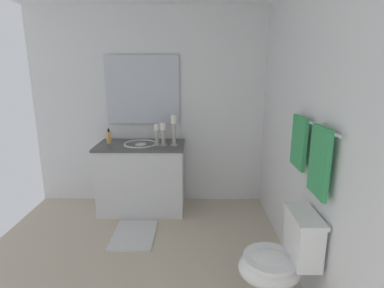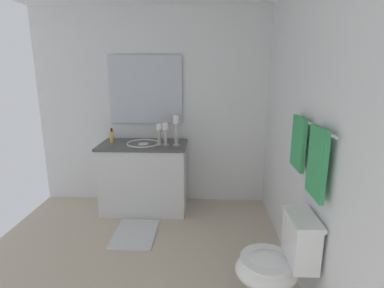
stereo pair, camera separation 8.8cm
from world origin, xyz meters
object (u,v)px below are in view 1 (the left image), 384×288
object	(u,v)px
towel_bar	(313,124)
towel_center	(320,162)
mirror	(142,90)
candle_holder_short	(163,134)
candle_holder_tall	(174,129)
soap_bottle	(109,137)
toilet	(279,263)
towel_near_vanity	(299,142)
bath_mat	(134,235)
sink_basin	(141,147)
candle_holder_mid	(157,134)
vanity_cabinet	(142,177)

from	to	relation	value
towel_bar	towel_center	world-z (taller)	towel_center
mirror	candle_holder_short	xyz separation A→B (m)	(0.34, 0.28, -0.48)
candle_holder_tall	soap_bottle	size ratio (longest dim) A/B	2.00
toilet	towel_center	size ratio (longest dim) A/B	1.60
soap_bottle	towel_near_vanity	bearing A→B (deg)	55.92
bath_mat	sink_basin	bearing A→B (deg)	179.91
towel_near_vanity	bath_mat	world-z (taller)	towel_near_vanity
candle_holder_tall	towel_center	distance (m)	1.89
candle_holder_mid	towel_center	xyz separation A→B (m)	(1.58, 1.26, 0.16)
sink_basin	candle_holder_short	world-z (taller)	candle_holder_short
sink_basin	candle_holder_tall	distance (m)	0.47
candle_holder_tall	soap_bottle	xyz separation A→B (m)	(-0.10, -0.79, -0.12)
sink_basin	candle_holder_mid	bearing A→B (deg)	78.13
soap_bottle	bath_mat	distance (m)	1.19
towel_bar	bath_mat	world-z (taller)	towel_bar
bath_mat	towel_center	bearing A→B (deg)	55.56
candle_holder_mid	bath_mat	world-z (taller)	candle_holder_mid
sink_basin	towel_center	distance (m)	2.21
candle_holder_short	towel_near_vanity	bearing A→B (deg)	45.79
sink_basin	towel_bar	world-z (taller)	towel_bar
mirror	soap_bottle	bearing A→B (deg)	-57.83
candle_holder_tall	candle_holder_short	world-z (taller)	candle_holder_tall
sink_basin	candle_holder_mid	distance (m)	0.27
candle_holder_tall	toilet	bearing A→B (deg)	28.83
sink_basin	candle_holder_mid	xyz separation A→B (m)	(0.04, 0.20, 0.17)
vanity_cabinet	soap_bottle	distance (m)	0.63
sink_basin	towel_bar	distance (m)	2.12
candle_holder_mid	candle_holder_tall	bearing A→B (deg)	85.24
vanity_cabinet	towel_center	distance (m)	2.30
vanity_cabinet	candle_holder_short	bearing A→B (deg)	77.52
candle_holder_short	sink_basin	bearing A→B (deg)	-102.52
mirror	candle_holder_short	distance (m)	0.65
vanity_cabinet	towel_center	bearing A→B (deg)	41.93
sink_basin	soap_bottle	bearing A→B (deg)	-95.55
candle_holder_tall	towel_bar	distance (m)	1.76
towel_near_vanity	bath_mat	size ratio (longest dim) A/B	0.68
mirror	candle_holder_tall	world-z (taller)	mirror
mirror	soap_bottle	distance (m)	0.71
mirror	towel_center	bearing A→B (deg)	37.47
candle_holder_tall	candle_holder_short	distance (m)	0.14
toilet	towel_bar	xyz separation A→B (m)	(-0.19, 0.22, 0.98)
candle_holder_short	toilet	size ratio (longest dim) A/B	0.36
mirror	bath_mat	bearing A→B (deg)	-0.00
sink_basin	toilet	size ratio (longest dim) A/B	0.54
soap_bottle	toilet	bearing A→B (deg)	44.97
candle_holder_short	bath_mat	world-z (taller)	candle_holder_short
candle_holder_mid	towel_near_vanity	world-z (taller)	towel_near_vanity
towel_near_vanity	bath_mat	xyz separation A→B (m)	(-0.59, -1.46, -1.16)
mirror	candle_holder_short	size ratio (longest dim) A/B	3.37
candle_holder_tall	bath_mat	xyz separation A→B (m)	(0.57, -0.41, -1.03)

